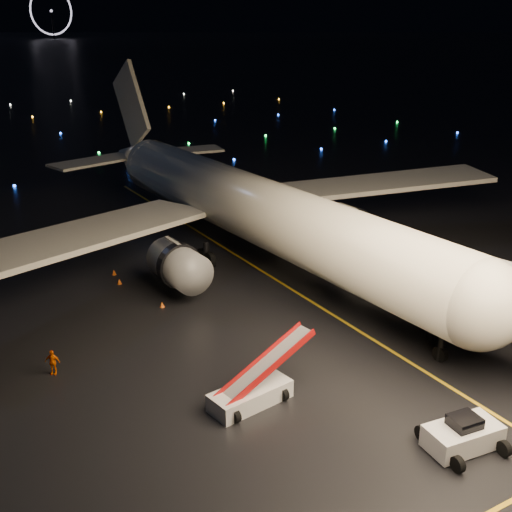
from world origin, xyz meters
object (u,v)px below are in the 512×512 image
object	(u,v)px
airliner	(235,167)
pushback_tug	(463,432)
crew_c	(52,362)
belt_loader	(250,377)

from	to	relation	value
airliner	pushback_tug	size ratio (longest dim) A/B	14.80
airliner	pushback_tug	xyz separation A→B (m)	(-4.34, -31.79, -7.19)
airliner	pushback_tug	bearing A→B (deg)	-100.74
crew_c	belt_loader	bearing A→B (deg)	-10.06
pushback_tug	crew_c	bearing A→B (deg)	138.26
belt_loader	pushback_tug	bearing A→B (deg)	-58.90
belt_loader	crew_c	world-z (taller)	belt_loader
belt_loader	crew_c	distance (m)	12.69
crew_c	airliner	bearing A→B (deg)	69.63
airliner	crew_c	xyz separation A→B (m)	(-20.51, -13.78, -7.29)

